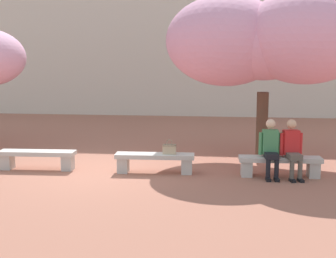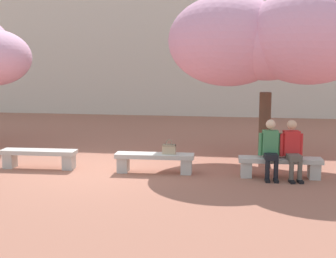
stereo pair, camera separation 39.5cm
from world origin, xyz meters
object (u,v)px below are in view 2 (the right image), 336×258
stone_bench_near_west (39,156)px  stone_bench_center (155,160)px  person_seated_left (270,147)px  handbag (169,148)px  cherry_tree_main (267,40)px  stone_bench_near_east (280,164)px  person_seated_right (292,147)px

stone_bench_near_west → stone_bench_center: (2.82, 0.00, 0.00)m
stone_bench_center → person_seated_left: (2.60, -0.05, 0.39)m
handbag → cherry_tree_main: 3.79m
stone_bench_near_east → person_seated_right: person_seated_right is taller
stone_bench_near_west → cherry_tree_main: size_ratio=0.36×
person_seated_right → stone_bench_near_east: bearing=167.8°
person_seated_left → cherry_tree_main: bearing=91.7°
cherry_tree_main → handbag: bearing=-140.6°
stone_bench_near_west → cherry_tree_main: (5.37, 1.83, 2.77)m
handbag → person_seated_right: bearing=-1.5°
stone_bench_near_east → stone_bench_center: bearing=180.0°
stone_bench_center → handbag: size_ratio=5.40×
stone_bench_near_east → person_seated_left: person_seated_left is taller
stone_bench_near_west → stone_bench_center: bearing=0.0°
cherry_tree_main → stone_bench_center: bearing=-144.2°
stone_bench_center → person_seated_right: bearing=-1.0°
stone_bench_center → handbag: bearing=3.5°
stone_bench_center → stone_bench_near_east: same height
stone_bench_center → stone_bench_near_west: bearing=180.0°
stone_bench_near_west → stone_bench_near_east: bearing=0.0°
stone_bench_near_west → person_seated_left: bearing=-0.6°
stone_bench_near_east → handbag: bearing=179.5°
stone_bench_near_west → cherry_tree_main: bearing=18.9°
stone_bench_near_west → cherry_tree_main: 6.31m
stone_bench_center → person_seated_right: size_ratio=1.42×
stone_bench_near_west → stone_bench_near_east: (5.64, 0.00, 0.00)m
person_seated_left → stone_bench_center: bearing=178.8°
handbag → cherry_tree_main: bearing=39.4°
person_seated_right → cherry_tree_main: 3.08m
stone_bench_center → cherry_tree_main: 4.19m
person_seated_left → handbag: 2.27m
stone_bench_near_east → handbag: 2.50m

